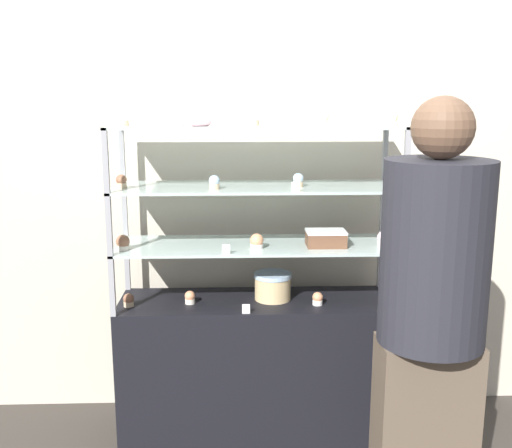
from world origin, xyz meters
TOP-DOWN VIEW (x-y plane):
  - ground_plane at (0.00, 0.00)m, footprint 20.00×20.00m
  - back_wall at (0.00, 0.35)m, footprint 8.00×0.05m
  - display_base at (0.00, 0.00)m, footprint 1.32×0.41m
  - display_riser_lower at (0.00, 0.00)m, footprint 1.32×0.41m
  - display_riser_middle at (0.00, 0.00)m, footprint 1.32×0.41m
  - display_riser_upper at (0.00, 0.00)m, footprint 1.32×0.41m
  - layer_cake_centerpiece at (0.08, 0.01)m, footprint 0.18×0.18m
  - sheet_cake_frosted at (0.33, -0.05)m, footprint 0.18×0.13m
  - cupcake_0 at (-0.60, -0.07)m, footprint 0.05×0.05m
  - cupcake_1 at (-0.32, -0.04)m, footprint 0.05×0.05m
  - cupcake_2 at (0.29, -0.08)m, footprint 0.05×0.05m
  - cupcake_3 at (0.62, -0.09)m, footprint 0.05×0.05m
  - price_tag_0 at (-0.05, -0.18)m, footprint 0.04×0.00m
  - cupcake_4 at (-0.61, -0.09)m, footprint 0.06×0.06m
  - cupcake_5 at (-0.00, -0.09)m, footprint 0.06×0.06m
  - cupcake_6 at (0.60, -0.05)m, footprint 0.06×0.06m
  - price_tag_1 at (-0.14, -0.18)m, footprint 0.04×0.00m
  - cupcake_7 at (-0.61, -0.06)m, footprint 0.05×0.05m
  - cupcake_8 at (-0.19, -0.10)m, footprint 0.05×0.05m
  - cupcake_9 at (0.19, -0.04)m, footprint 0.05×0.05m
  - cupcake_10 at (0.62, -0.10)m, footprint 0.05×0.05m
  - price_tag_2 at (0.17, -0.18)m, footprint 0.04×0.00m
  - cupcake_11 at (-0.59, -0.05)m, footprint 0.06×0.06m
  - cupcake_12 at (-0.29, -0.07)m, footprint 0.06×0.06m
  - cupcake_13 at (-0.01, -0.05)m, footprint 0.06×0.06m
  - cupcake_14 at (0.30, -0.05)m, footprint 0.06×0.06m
  - cupcake_15 at (0.60, -0.08)m, footprint 0.06×0.06m
  - price_tag_3 at (0.26, -0.18)m, footprint 0.04×0.00m
  - donut_glazed at (-0.27, -0.04)m, footprint 0.14×0.14m
  - customer_figure at (0.62, -0.69)m, footprint 0.39×0.39m

SIDE VIEW (x-z plane):
  - ground_plane at x=0.00m, z-range 0.00..0.00m
  - display_base at x=0.00m, z-range 0.00..0.70m
  - price_tag_0 at x=-0.05m, z-range 0.70..0.75m
  - cupcake_0 at x=-0.60m, z-range 0.70..0.77m
  - cupcake_1 at x=-0.32m, z-range 0.70..0.77m
  - cupcake_2 at x=0.29m, z-range 0.70..0.77m
  - cupcake_3 at x=0.62m, z-range 0.70..0.77m
  - layer_cake_centerpiece at x=0.08m, z-range 0.70..0.84m
  - customer_figure at x=0.62m, z-range 0.06..1.73m
  - display_riser_lower at x=0.00m, z-range 0.83..1.10m
  - price_tag_1 at x=-0.14m, z-range 0.98..1.03m
  - cupcake_4 at x=-0.61m, z-range 0.98..1.05m
  - cupcake_5 at x=0.00m, z-range 0.98..1.05m
  - cupcake_6 at x=0.60m, z-range 0.98..1.05m
  - sheet_cake_frosted at x=0.33m, z-range 0.98..1.06m
  - display_riser_middle at x=0.00m, z-range 1.10..1.38m
  - price_tag_2 at x=0.17m, z-range 1.26..1.31m
  - cupcake_7 at x=-0.61m, z-range 1.26..1.32m
  - cupcake_8 at x=-0.19m, z-range 1.26..1.32m
  - cupcake_9 at x=0.19m, z-range 1.26..1.32m
  - cupcake_10 at x=0.62m, z-range 1.26..1.32m
  - back_wall at x=0.00m, z-range 0.00..2.60m
  - display_riser_upper at x=0.00m, z-range 1.38..1.66m
  - donut_glazed at x=-0.27m, z-range 1.54..1.58m
  - price_tag_3 at x=0.26m, z-range 1.54..1.59m
  - cupcake_11 at x=-0.59m, z-range 1.54..1.60m
  - cupcake_12 at x=-0.29m, z-range 1.54..1.60m
  - cupcake_13 at x=-0.01m, z-range 1.54..1.60m
  - cupcake_14 at x=0.30m, z-range 1.54..1.60m
  - cupcake_15 at x=0.60m, z-range 1.54..1.60m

